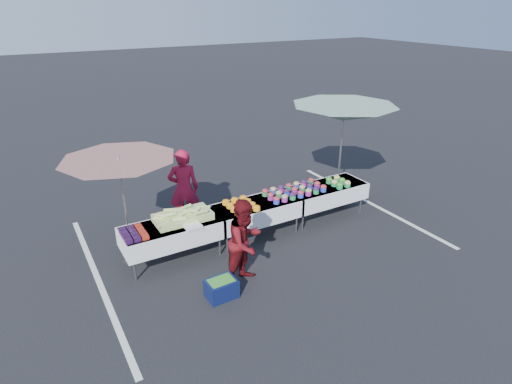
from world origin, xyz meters
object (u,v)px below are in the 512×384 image
customer (245,242)px  storage_bin (221,288)px  table_right (325,193)px  vendor (184,189)px  umbrella_right (344,114)px  umbrella_left (119,168)px  table_left (172,232)px  table_center (256,211)px

customer → storage_bin: customer is taller
table_right → customer: bearing=-155.1°
vendor → customer: size_ratio=1.13×
customer → storage_bin: size_ratio=3.06×
table_right → umbrella_right: bearing=29.7°
vendor → storage_bin: (-0.41, -2.61, -0.71)m
vendor → umbrella_left: (-1.40, -0.74, 0.98)m
umbrella_left → umbrella_right: (5.00, 0.00, 0.34)m
umbrella_left → storage_bin: umbrella_left is taller
table_left → customer: size_ratio=1.20×
table_right → vendor: vendor is taller
table_center → umbrella_right: 3.01m
table_left → customer: bearing=-56.3°
customer → umbrella_right: (3.45, 1.68, 1.43)m
table_right → storage_bin: 3.65m
table_right → umbrella_left: umbrella_left is taller
table_left → table_right: 3.60m
table_right → umbrella_right: umbrella_right is taller
customer → umbrella_right: size_ratio=0.57×
table_center → customer: (-0.95, -1.28, 0.19)m
table_right → table_left: bearing=180.0°
table_left → storage_bin: (0.28, -1.47, -0.41)m
umbrella_left → vendor: bearing=27.8°
vendor → customer: 2.42m
customer → umbrella_left: 2.53m
table_right → customer: size_ratio=1.20×
table_left → umbrella_left: 1.51m
umbrella_right → storage_bin: size_ratio=5.33×
table_center → customer: 1.60m
storage_bin → table_left: bearing=99.5°
table_center → customer: bearing=-126.6°
table_center → umbrella_left: size_ratio=0.90×
table_center → umbrella_left: umbrella_left is taller
vendor → storage_bin: vendor is taller
umbrella_right → storage_bin: bearing=-155.0°
table_center → vendor: vendor is taller
storage_bin → vendor: bearing=79.6°
table_right → umbrella_left: bearing=174.7°
table_center → umbrella_right: size_ratio=0.69×
table_center → umbrella_right: umbrella_right is taller
umbrella_left → umbrella_right: size_ratio=0.76×
table_right → umbrella_right: size_ratio=0.69×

